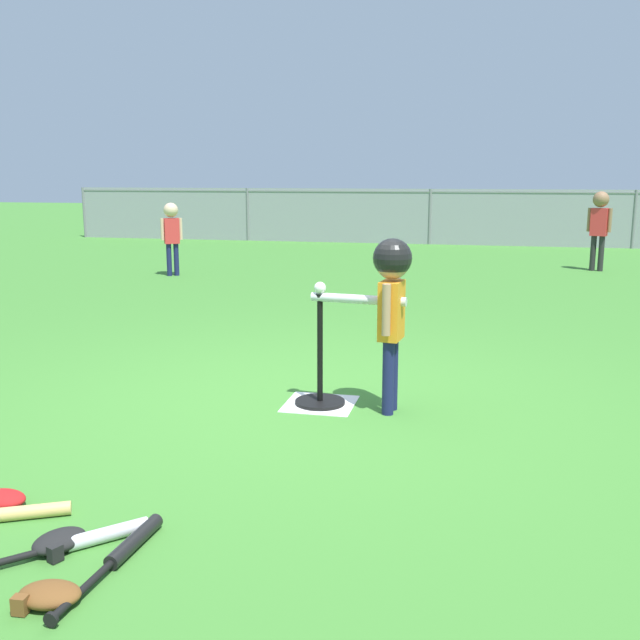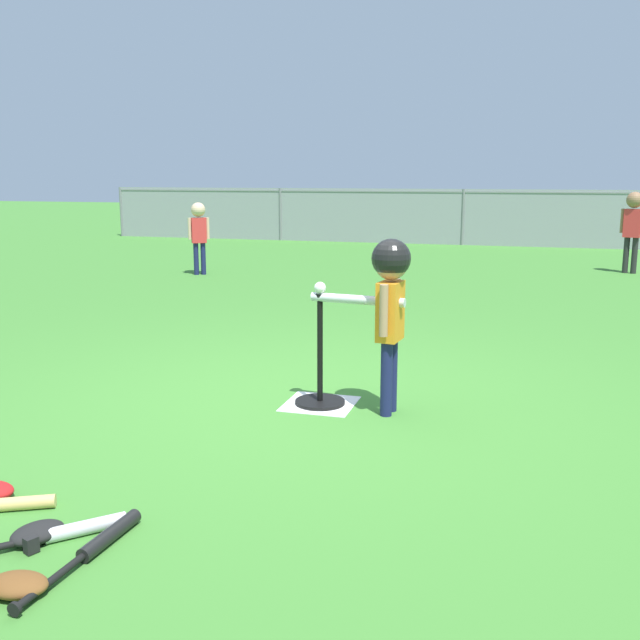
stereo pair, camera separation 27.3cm
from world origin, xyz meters
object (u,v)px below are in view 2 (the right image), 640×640
(baseball_on_tee, at_px, (320,288))
(glove_near_bats, at_px, (16,585))
(spare_bat_black, at_px, (99,544))
(spare_bat_silver, at_px, (69,531))
(fielder_deep_right, at_px, (199,228))
(fielder_deep_center, at_px, (633,221))
(batting_tee, at_px, (320,387))
(batter_child, at_px, (389,291))
(glove_by_plate, at_px, (37,533))

(baseball_on_tee, bearing_deg, glove_near_bats, -99.82)
(spare_bat_black, bearing_deg, spare_bat_silver, 162.81)
(fielder_deep_right, height_order, fielder_deep_center, fielder_deep_center)
(fielder_deep_right, bearing_deg, spare_bat_silver, -68.30)
(batting_tee, relative_size, spare_bat_silver, 1.41)
(baseball_on_tee, height_order, batter_child, batter_child)
(batter_child, height_order, glove_by_plate, batter_child)
(glove_by_plate, bearing_deg, spare_bat_black, 0.84)
(baseball_on_tee, height_order, glove_by_plate, baseball_on_tee)
(spare_bat_black, xyz_separation_m, glove_by_plate, (-0.28, -0.00, 0.01))
(fielder_deep_center, distance_m, spare_bat_black, 9.88)
(spare_bat_silver, bearing_deg, fielder_deep_right, 111.70)
(fielder_deep_center, distance_m, glove_by_plate, 9.97)
(baseball_on_tee, relative_size, fielder_deep_right, 0.07)
(batter_child, xyz_separation_m, glove_near_bats, (-0.86, -2.33, -0.73))
(spare_bat_black, relative_size, glove_by_plate, 2.73)
(batting_tee, height_order, spare_bat_silver, batting_tee)
(batting_tee, xyz_separation_m, spare_bat_silver, (-0.48, -1.98, -0.09))
(glove_near_bats, bearing_deg, fielder_deep_center, 72.62)
(fielder_deep_right, xyz_separation_m, glove_by_plate, (2.84, -7.46, -0.64))
(baseball_on_tee, relative_size, glove_by_plate, 0.28)
(baseball_on_tee, height_order, glove_near_bats, baseball_on_tee)
(baseball_on_tee, bearing_deg, fielder_deep_center, 70.30)
(fielder_deep_right, relative_size, spare_bat_black, 1.44)
(glove_near_bats, bearing_deg, baseball_on_tee, 80.18)
(spare_bat_black, bearing_deg, glove_near_bats, -106.87)
(baseball_on_tee, bearing_deg, glove_by_plate, -106.05)
(batting_tee, xyz_separation_m, spare_bat_black, (-0.31, -2.03, -0.09))
(glove_by_plate, bearing_deg, batter_child, 62.57)
(fielder_deep_right, xyz_separation_m, fielder_deep_center, (6.07, 1.94, 0.10))
(spare_bat_silver, distance_m, glove_by_plate, 0.12)
(batter_child, bearing_deg, batting_tee, 173.56)
(batting_tee, bearing_deg, fielder_deep_center, 70.30)
(fielder_deep_right, distance_m, glove_by_plate, 8.01)
(fielder_deep_right, relative_size, glove_by_plate, 3.94)
(baseball_on_tee, distance_m, glove_near_bats, 2.52)
(spare_bat_silver, height_order, glove_near_bats, glove_near_bats)
(fielder_deep_center, bearing_deg, spare_bat_black, -107.40)
(baseball_on_tee, bearing_deg, batting_tee, 0.00)
(batter_child, bearing_deg, glove_near_bats, -110.20)
(batting_tee, relative_size, baseball_on_tee, 9.68)
(baseball_on_tee, distance_m, fielder_deep_center, 7.83)
(spare_bat_silver, bearing_deg, baseball_on_tee, 76.34)
(glove_by_plate, relative_size, glove_near_bats, 1.15)
(glove_near_bats, bearing_deg, spare_bat_black, 73.13)
(fielder_deep_center, bearing_deg, glove_by_plate, -108.93)
(fielder_deep_center, distance_m, glove_near_bats, 10.24)
(baseball_on_tee, xyz_separation_m, spare_bat_black, (-0.31, -2.03, -0.72))
(baseball_on_tee, xyz_separation_m, spare_bat_silver, (-0.48, -1.98, -0.72))
(batter_child, relative_size, fielder_deep_right, 1.03)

